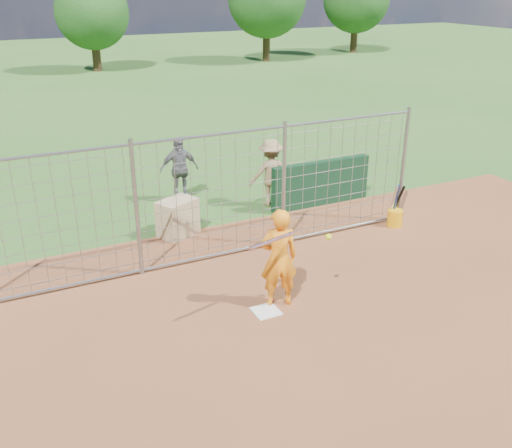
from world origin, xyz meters
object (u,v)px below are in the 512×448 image
batter (279,258)px  bucket_with_bats (395,216)px  bystander_b (179,169)px  equipment_bin (178,218)px  bystander_c (271,173)px

batter → bucket_with_bats: size_ratio=1.78×
bystander_b → equipment_bin: 2.11m
bystander_b → bucket_with_bats: bystander_b is taller
bystander_c → bucket_with_bats: 3.09m
bystander_b → bystander_c: 2.25m
bystander_c → bystander_b: bearing=-25.0°
bystander_b → bystander_c: bystander_c is taller
bystander_b → bucket_with_bats: bearing=-41.1°
bystander_c → bucket_with_bats: bystander_c is taller
bystander_b → equipment_bin: bearing=-108.2°
batter → bystander_b: 5.39m
bystander_c → equipment_bin: (-2.61, -0.72, -0.42)m
batter → bystander_c: (2.00, 4.17, -0.05)m
batter → bystander_b: (0.11, 5.39, -0.05)m
batter → equipment_bin: bearing=-66.1°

